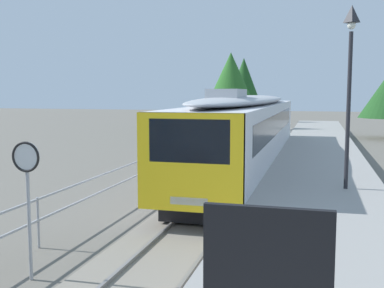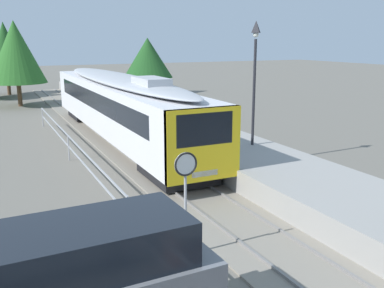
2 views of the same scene
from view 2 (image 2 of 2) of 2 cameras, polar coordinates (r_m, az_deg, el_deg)
The scene contains 10 objects.
ground_plane at distance 22.02m, azimuth -15.48°, elevation -1.37°, with size 160.00×160.00×0.00m, color #6B665B.
track_rails at distance 22.70m, azimuth -8.04°, elevation -0.48°, with size 3.20×60.00×0.14m.
commuter_train at distance 23.94m, azimuth -9.49°, elevation 5.35°, with size 2.82×20.29×3.74m.
station_platform at distance 23.76m, azimuth -0.60°, elevation 1.31°, with size 3.90×60.00×0.90m, color #999691.
platform_lamp_mid_platform at distance 19.08m, azimuth 8.26°, elevation 10.84°, with size 0.34×0.34×5.35m.
speed_limit_sign at distance 10.74m, azimuth -0.83°, elevation -4.58°, with size 0.61×0.10×2.81m.
carpark_fence at distance 12.38m, azimuth -8.41°, elevation -8.22°, with size 0.06×36.06×1.25m.
tree_behind_carpark at distance 45.14m, azimuth -5.82°, elevation 11.18°, with size 5.03×5.03×5.71m.
tree_behind_station_far at distance 48.24m, azimuth -23.32°, elevation 11.61°, with size 3.73×3.73×7.24m.
tree_distant_centre at distance 39.38m, azimuth -22.11°, elevation 11.11°, with size 4.72×4.72×7.05m.
Camera 2 is at (-6.64, 0.98, 5.45)m, focal length 40.69 mm.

